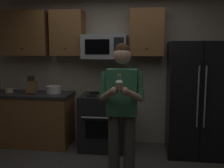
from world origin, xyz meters
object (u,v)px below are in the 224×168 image
at_px(bowl_large_white, 54,89).
at_px(bowl_small_colored, 9,90).
at_px(cupcake, 119,85).
at_px(person, 122,104).
at_px(refrigerator, 196,99).
at_px(oven_range, 104,121).
at_px(microwave, 105,47).
at_px(knife_block, 32,87).

height_order(bowl_large_white, bowl_small_colored, bowl_large_white).
bearing_deg(cupcake, person, 90.00).
xyz_separation_m(refrigerator, bowl_small_colored, (-3.20, 0.07, 0.06)).
bearing_deg(bowl_small_colored, cupcake, -33.42).
bearing_deg(oven_range, refrigerator, -1.50).
bearing_deg(refrigerator, bowl_small_colored, 178.82).
xyz_separation_m(microwave, refrigerator, (1.50, -0.16, -0.82)).
bearing_deg(oven_range, bowl_large_white, 175.55).
height_order(oven_range, knife_block, knife_block).
bearing_deg(refrigerator, cupcake, -129.63).
bearing_deg(microwave, person, -70.74).
bearing_deg(refrigerator, oven_range, 178.50).
relative_size(bowl_large_white, cupcake, 1.56).
relative_size(refrigerator, knife_block, 5.63).
relative_size(bowl_large_white, bowl_small_colored, 1.80).
distance_m(microwave, person, 1.42).
distance_m(oven_range, person, 1.23).
bearing_deg(oven_range, person, -68.70).
bearing_deg(cupcake, oven_range, 106.48).
distance_m(microwave, bowl_small_colored, 1.87).
height_order(bowl_small_colored, cupcake, cupcake).
xyz_separation_m(microwave, cupcake, (0.40, -1.48, -0.43)).
xyz_separation_m(oven_range, cupcake, (0.40, -1.36, 0.83)).
bearing_deg(bowl_large_white, person, -40.34).
height_order(refrigerator, bowl_small_colored, refrigerator).
bearing_deg(person, microwave, 109.26).
xyz_separation_m(oven_range, knife_block, (-1.25, -0.03, 0.57)).
bearing_deg(oven_range, cupcake, -73.52).
distance_m(refrigerator, cupcake, 1.76).
relative_size(refrigerator, bowl_large_white, 6.65).
distance_m(refrigerator, bowl_small_colored, 3.20).
bearing_deg(microwave, bowl_small_colored, -176.88).
bearing_deg(bowl_small_colored, bowl_large_white, 3.08).
distance_m(oven_range, refrigerator, 1.56).
height_order(bowl_small_colored, person, person).
distance_m(bowl_large_white, bowl_small_colored, 0.81).
bearing_deg(bowl_large_white, refrigerator, -2.61).
height_order(refrigerator, bowl_large_white, refrigerator).
bearing_deg(bowl_large_white, bowl_small_colored, -176.92).
relative_size(oven_range, refrigerator, 0.52).
bearing_deg(refrigerator, person, -137.78).
distance_m(knife_block, cupcake, 2.14).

